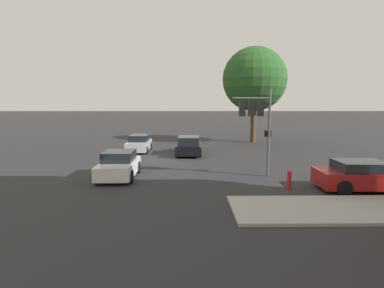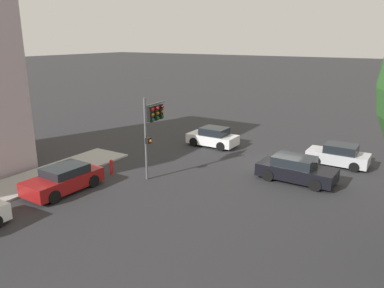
# 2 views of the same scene
# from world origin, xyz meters

# --- Properties ---
(ground_plane) EXTENTS (300.00, 300.00, 0.00)m
(ground_plane) POSITION_xyz_m (0.00, 0.00, 0.00)
(ground_plane) COLOR #28282B
(street_tree) EXTENTS (6.77, 6.77, 10.11)m
(street_tree) POSITION_xyz_m (-9.51, 9.03, 6.70)
(street_tree) COLOR #4C3823
(street_tree) RESTS_ON ground_plane
(traffic_signal) EXTENTS (0.66, 2.26, 4.95)m
(traffic_signal) POSITION_xyz_m (5.94, 5.80, 3.52)
(traffic_signal) COLOR #515456
(traffic_signal) RESTS_ON ground_plane
(crossing_car_0) EXTENTS (3.86, 1.97, 1.50)m
(crossing_car_0) POSITION_xyz_m (6.07, -1.90, 0.71)
(crossing_car_0) COLOR silver
(crossing_car_0) RESTS_ON ground_plane
(crossing_car_1) EXTENTS (3.89, 1.90, 1.44)m
(crossing_car_1) POSITION_xyz_m (-3.28, -2.29, 0.68)
(crossing_car_1) COLOR #B7B7BC
(crossing_car_1) RESTS_ON ground_plane
(crossing_car_2) EXTENTS (4.56, 2.14, 1.49)m
(crossing_car_2) POSITION_xyz_m (-1.73, 2.05, 0.71)
(crossing_car_2) COLOR black
(crossing_car_2) RESTS_ON ground_plane
(parked_car_0) EXTENTS (2.12, 4.33, 1.42)m
(parked_car_0) POSITION_xyz_m (8.73, 10.39, 0.69)
(parked_car_0) COLOR maroon
(parked_car_0) RESTS_ON ground_plane
(fire_hydrant) EXTENTS (0.22, 0.22, 0.92)m
(fire_hydrant) POSITION_xyz_m (8.45, 6.95, 0.49)
(fire_hydrant) COLOR red
(fire_hydrant) RESTS_ON ground_plane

